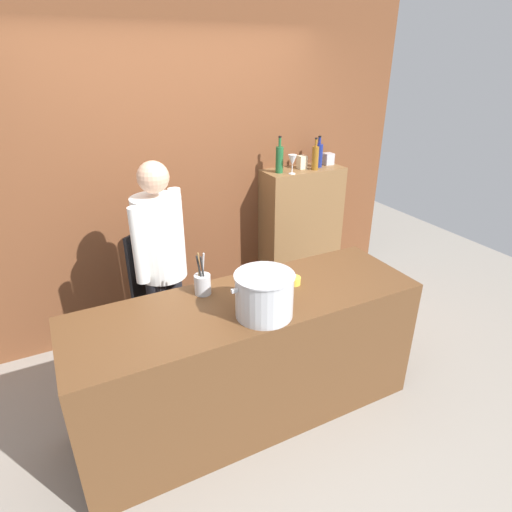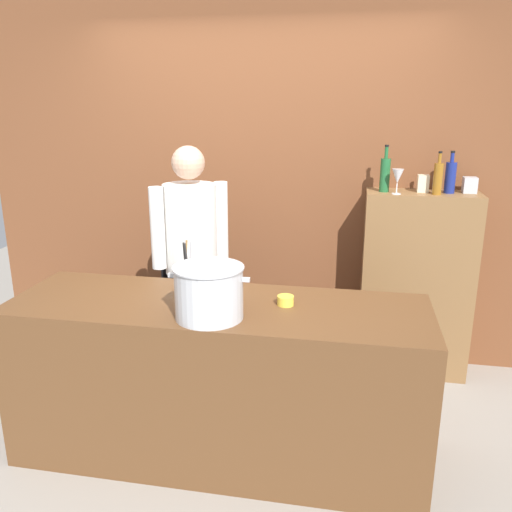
# 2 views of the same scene
# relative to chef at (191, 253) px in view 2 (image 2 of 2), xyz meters

# --- Properties ---
(ground_plane) EXTENTS (8.00, 8.00, 0.00)m
(ground_plane) POSITION_rel_chef_xyz_m (0.35, -0.68, -0.96)
(ground_plane) COLOR gray
(brick_back_panel) EXTENTS (4.40, 0.10, 3.00)m
(brick_back_panel) POSITION_rel_chef_xyz_m (0.35, 0.72, 0.54)
(brick_back_panel) COLOR brown
(brick_back_panel) RESTS_ON ground_plane
(prep_counter) EXTENTS (2.22, 0.70, 0.90)m
(prep_counter) POSITION_rel_chef_xyz_m (0.35, -0.68, -0.51)
(prep_counter) COLOR brown
(prep_counter) RESTS_ON ground_plane
(bar_cabinet) EXTENTS (0.76, 0.32, 1.33)m
(bar_cabinet) POSITION_rel_chef_xyz_m (1.50, 0.51, -0.30)
(bar_cabinet) COLOR brown
(bar_cabinet) RESTS_ON ground_plane
(chef) EXTENTS (0.45, 0.43, 1.66)m
(chef) POSITION_rel_chef_xyz_m (0.00, 0.00, 0.00)
(chef) COLOR black
(chef) RESTS_ON ground_plane
(stockpot_large) EXTENTS (0.41, 0.35, 0.26)m
(stockpot_large) POSITION_rel_chef_xyz_m (0.36, -0.86, 0.07)
(stockpot_large) COLOR #B7BABF
(stockpot_large) RESTS_ON prep_counter
(utensil_crock) EXTENTS (0.10, 0.10, 0.28)m
(utensil_crock) POSITION_rel_chef_xyz_m (0.13, -0.47, 0.01)
(utensil_crock) COLOR #B7BABF
(utensil_crock) RESTS_ON prep_counter
(butter_jar) EXTENTS (0.09, 0.09, 0.05)m
(butter_jar) POSITION_rel_chef_xyz_m (0.71, -0.63, -0.04)
(butter_jar) COLOR yellow
(butter_jar) RESTS_ON prep_counter
(wine_bottle_cobalt) EXTENTS (0.07, 0.07, 0.28)m
(wine_bottle_cobalt) POSITION_rel_chef_xyz_m (1.66, 0.51, 0.47)
(wine_bottle_cobalt) COLOR navy
(wine_bottle_cobalt) RESTS_ON bar_cabinet
(wine_bottle_amber) EXTENTS (0.06, 0.06, 0.28)m
(wine_bottle_amber) POSITION_rel_chef_xyz_m (1.57, 0.44, 0.47)
(wine_bottle_amber) COLOR #8C5919
(wine_bottle_amber) RESTS_ON bar_cabinet
(wine_bottle_green) EXTENTS (0.07, 0.07, 0.31)m
(wine_bottle_green) POSITION_rel_chef_xyz_m (1.23, 0.49, 0.48)
(wine_bottle_green) COLOR #1E592D
(wine_bottle_green) RESTS_ON bar_cabinet
(wine_glass_short) EXTENTS (0.08, 0.08, 0.17)m
(wine_glass_short) POSITION_rel_chef_xyz_m (1.31, 0.40, 0.48)
(wine_glass_short) COLOR silver
(wine_glass_short) RESTS_ON bar_cabinet
(spice_tin_cream) EXTENTS (0.07, 0.07, 0.12)m
(spice_tin_cream) POSITION_rel_chef_xyz_m (1.49, 0.52, 0.42)
(spice_tin_cream) COLOR beige
(spice_tin_cream) RESTS_ON bar_cabinet
(spice_tin_silver) EXTENTS (0.09, 0.09, 0.11)m
(spice_tin_silver) POSITION_rel_chef_xyz_m (1.79, 0.55, 0.42)
(spice_tin_silver) COLOR #B2B2B7
(spice_tin_silver) RESTS_ON bar_cabinet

